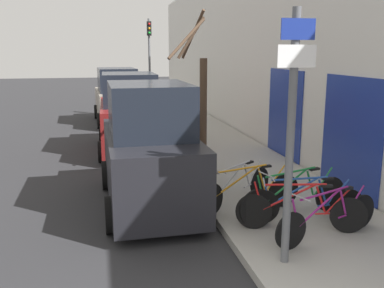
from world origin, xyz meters
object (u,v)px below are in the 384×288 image
signpost (291,132)px  pedestrian_near (186,104)px  bicycle_3 (295,198)px  bicycle_5 (237,187)px  parked_car_1 (129,116)px  street_tree (201,100)px  bicycle_0 (328,217)px  bicycle_2 (305,203)px  bicycle_1 (301,210)px  parked_car_2 (117,98)px  parked_car_0 (149,152)px  bicycle_4 (246,193)px  traffic_light (149,54)px

signpost → pedestrian_near: size_ratio=2.29×
bicycle_3 → bicycle_5: (-0.82, 0.89, -0.03)m
bicycle_3 → parked_car_1: 7.32m
bicycle_3 → signpost: bearing=137.1°
street_tree → pedestrian_near: bearing=81.8°
bicycle_0 → bicycle_2: bearing=-10.7°
bicycle_5 → signpost: bearing=144.8°
bicycle_2 → bicycle_5: (-0.90, 1.14, -0.00)m
bicycle_1 → parked_car_1: bearing=36.4°
parked_car_1 → bicycle_2: bearing=-69.0°
parked_car_2 → parked_car_0: bearing=-91.7°
parked_car_2 → pedestrian_near: 3.53m
bicycle_4 → parked_car_1: size_ratio=0.53×
bicycle_2 → parked_car_0: 3.24m
bicycle_2 → parked_car_1: bearing=30.0°
bicycle_4 → pedestrian_near: (0.83, 9.85, 0.52)m
parked_car_1 → parked_car_2: 5.75m
bicycle_3 → parked_car_1: (-2.53, 6.85, 0.57)m
bicycle_4 → bicycle_5: (-0.05, 0.41, -0.02)m
bicycle_4 → pedestrian_near: size_ratio=1.48×
bicycle_4 → traffic_light: (-0.28, 13.05, 2.49)m
bicycle_0 → bicycle_3: size_ratio=0.93×
street_tree → traffic_light: traffic_light is taller
bicycle_0 → bicycle_3: bearing=-8.0°
bicycle_0 → parked_car_1: (-2.68, 7.77, 0.61)m
bicycle_5 → bicycle_3: bearing=-171.4°
signpost → parked_car_0: (-1.61, 3.17, -0.94)m
signpost → bicycle_0: signpost is taller
bicycle_2 → bicycle_0: bearing=-163.0°
bicycle_4 → parked_car_0: 2.15m
parked_car_2 → street_tree: (1.77, -8.81, 0.86)m
bicycle_3 → pedestrian_near: 10.35m
bicycle_1 → bicycle_3: bicycle_3 is taller
parked_car_0 → traffic_light: size_ratio=0.92×
bicycle_0 → parked_car_1: bearing=1.3°
signpost → bicycle_1: (0.72, 0.98, -1.57)m
pedestrian_near → traffic_light: bearing=-68.0°
parked_car_1 → pedestrian_near: 4.34m
bicycle_1 → bicycle_5: bearing=43.8°
bicycle_1 → bicycle_3: bearing=3.1°
parked_car_2 → bicycle_2: bearing=-80.6°
bicycle_4 → pedestrian_near: bearing=-14.1°
street_tree → traffic_light: bearing=91.0°
signpost → bicycle_5: signpost is taller
bicycle_2 → bicycle_5: bearing=48.3°
pedestrian_near → parked_car_0: bearing=76.6°
bicycle_5 → street_tree: size_ratio=0.45×
bicycle_2 → bicycle_4: 1.12m
street_tree → parked_car_1: bearing=118.1°
signpost → street_tree: street_tree is taller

